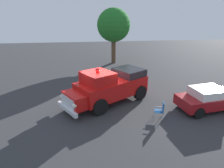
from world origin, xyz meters
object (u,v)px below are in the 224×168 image
lawn_chair_by_car (88,80)px  oak_tree_left (114,25)px  vintage_fire_truck (109,86)px  classic_hot_rod (211,98)px  lawn_chair_spare (161,109)px

lawn_chair_by_car → oak_tree_left: bearing=-112.2°
vintage_fire_truck → classic_hot_rod: vintage_fire_truck is taller
lawn_chair_spare → oak_tree_left: 14.21m
classic_hot_rod → lawn_chair_by_car: classic_hot_rod is taller
vintage_fire_truck → classic_hot_rod: (-6.29, 1.82, -0.45)m
oak_tree_left → lawn_chair_spare: bearing=93.6°
oak_tree_left → vintage_fire_truck: bearing=80.6°
lawn_chair_spare → oak_tree_left: bearing=-86.4°
lawn_chair_spare → classic_hot_rod: bearing=-168.6°
vintage_fire_truck → oak_tree_left: (-1.85, -11.11, 3.24)m
lawn_chair_by_car → lawn_chair_spare: 6.99m
classic_hot_rod → lawn_chair_by_car: 9.15m
classic_hot_rod → lawn_chair_by_car: (7.72, -4.91, -0.16)m
lawn_chair_by_car → classic_hot_rod: bearing=147.6°
vintage_fire_truck → oak_tree_left: oak_tree_left is taller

